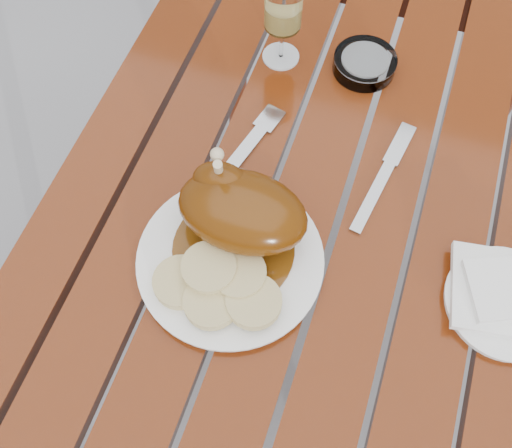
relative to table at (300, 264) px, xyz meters
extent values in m
plane|color=slate|center=(0.00, 0.00, -0.38)|extent=(60.00, 60.00, 0.00)
cube|color=maroon|center=(0.00, 0.00, 0.00)|extent=(0.80, 1.20, 0.75)
cylinder|color=white|center=(-0.08, -0.20, 0.38)|extent=(0.35, 0.35, 0.02)
cylinder|color=#592F0A|center=(-0.08, -0.18, 0.39)|extent=(0.18, 0.18, 0.00)
ellipsoid|color=#683107|center=(-0.07, -0.14, 0.45)|extent=(0.19, 0.13, 0.10)
ellipsoid|color=#683107|center=(-0.11, -0.12, 0.46)|extent=(0.09, 0.06, 0.08)
cylinder|color=#C6B28C|center=(-0.12, -0.11, 0.48)|extent=(0.03, 0.04, 0.10)
cylinder|color=tan|center=(-0.13, -0.26, 0.40)|extent=(0.08, 0.08, 0.02)
cylinder|color=tan|center=(-0.08, -0.27, 0.41)|extent=(0.08, 0.08, 0.02)
cylinder|color=tan|center=(-0.02, -0.25, 0.41)|extent=(0.08, 0.08, 0.02)
cylinder|color=tan|center=(-0.05, -0.22, 0.41)|extent=(0.08, 0.08, 0.02)
cylinder|color=tan|center=(-0.09, -0.23, 0.42)|extent=(0.08, 0.08, 0.02)
cylinder|color=#D5BF61|center=(-0.13, 0.22, 0.45)|extent=(0.07, 0.07, 0.16)
cylinder|color=white|center=(0.32, -0.13, 0.38)|extent=(0.23, 0.23, 0.01)
cube|color=white|center=(0.31, -0.12, 0.40)|extent=(0.16, 0.15, 0.01)
cylinder|color=#B2B7BC|center=(0.02, 0.24, 0.39)|extent=(0.14, 0.14, 0.03)
cube|color=gray|center=(-0.12, 0.00, 0.38)|extent=(0.07, 0.18, 0.01)
cube|color=gray|center=(0.10, 0.01, 0.38)|extent=(0.05, 0.20, 0.01)
camera|label=1|loc=(0.07, -0.51, 1.16)|focal=40.00mm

